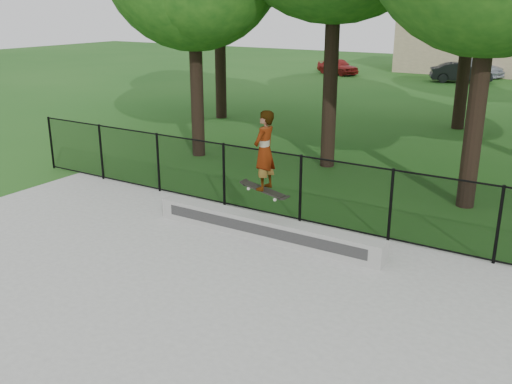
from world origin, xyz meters
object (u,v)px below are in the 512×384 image
skater_airborne (264,152)px  car_a (338,66)px  car_c (472,66)px  grind_ledge (265,228)px  car_b (461,73)px

skater_airborne → car_a: bearing=111.3°
car_a → car_c: car_c is taller
car_c → skater_airborne: skater_airborne is taller
skater_airborne → car_c: bearing=94.9°
car_c → skater_airborne: 31.10m
grind_ledge → skater_airborne: (0.06, -0.13, 1.61)m
car_b → grind_ledge: bearing=164.4°
car_b → skater_airborne: 27.50m
grind_ledge → skater_airborne: skater_airborne is taller
car_a → skater_airborne: skater_airborne is taller
car_a → skater_airborne: 29.22m
grind_ledge → car_b: 27.35m
car_c → car_a: bearing=139.7°
grind_ledge → car_b: (-2.49, 27.23, 0.31)m
car_b → car_c: (-0.10, 3.61, 0.06)m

